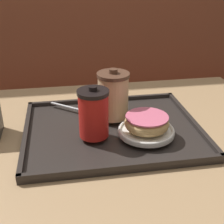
% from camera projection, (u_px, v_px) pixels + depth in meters
% --- Properties ---
extents(booth_bench, '(1.64, 0.44, 1.00)m').
position_uv_depth(booth_bench, '(121.00, 117.00, 1.86)').
color(booth_bench, brown).
rests_on(booth_bench, ground_plane).
extents(cafe_table, '(0.99, 0.77, 0.72)m').
position_uv_depth(cafe_table, '(122.00, 176.00, 0.96)').
color(cafe_table, tan).
rests_on(cafe_table, ground_plane).
extents(serving_tray, '(0.49, 0.39, 0.02)m').
position_uv_depth(serving_tray, '(112.00, 130.00, 0.88)').
color(serving_tray, '#282321').
rests_on(serving_tray, cafe_table).
extents(coffee_cup_front, '(0.08, 0.08, 0.14)m').
position_uv_depth(coffee_cup_front, '(94.00, 113.00, 0.80)').
color(coffee_cup_front, red).
rests_on(coffee_cup_front, serving_tray).
extents(coffee_cup_rear, '(0.09, 0.09, 0.15)m').
position_uv_depth(coffee_cup_rear, '(113.00, 95.00, 0.89)').
color(coffee_cup_rear, '#E0B784').
rests_on(coffee_cup_rear, serving_tray).
extents(plate_with_chocolate_donut, '(0.15, 0.15, 0.01)m').
position_uv_depth(plate_with_chocolate_donut, '(146.00, 131.00, 0.83)').
color(plate_with_chocolate_donut, white).
rests_on(plate_with_chocolate_donut, serving_tray).
extents(donut_chocolate_glazed, '(0.12, 0.12, 0.04)m').
position_uv_depth(donut_chocolate_glazed, '(147.00, 122.00, 0.82)').
color(donut_chocolate_glazed, '#DBB270').
rests_on(donut_chocolate_glazed, plate_with_chocolate_donut).
extents(spoon, '(0.12, 0.10, 0.01)m').
position_uv_depth(spoon, '(77.00, 109.00, 0.96)').
color(spoon, silver).
rests_on(spoon, serving_tray).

